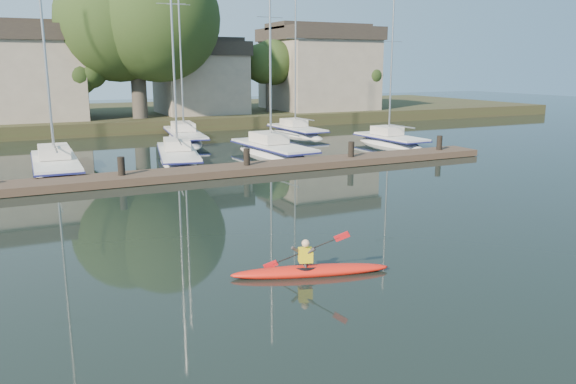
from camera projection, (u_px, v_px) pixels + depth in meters
name	position (u px, v px, depth m)	size (l,w,h in m)	color
ground	(340.00, 276.00, 14.10)	(160.00, 160.00, 0.00)	black
kayak	(310.00, 269.00, 14.14)	(4.05, 1.68, 1.30)	red
dock	(188.00, 173.00, 26.38)	(34.00, 2.00, 1.80)	#4B382B
sailboat_1	(56.00, 175.00, 28.03)	(2.22, 8.72, 14.23)	silver
sailboat_2	(178.00, 164.00, 31.18)	(3.58, 8.90, 14.37)	silver
sailboat_3	(273.00, 158.00, 33.29)	(3.01, 8.62, 13.63)	silver
sailboat_4	(390.00, 147.00, 37.55)	(2.43, 6.99, 11.71)	silver
sailboat_6	(185.00, 142.00, 39.98)	(3.25, 10.12, 15.80)	silver
sailboat_7	(296.00, 137.00, 43.08)	(2.33, 7.77, 12.41)	silver
shore	(123.00, 88.00, 49.53)	(90.00, 25.25, 12.75)	#30381C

